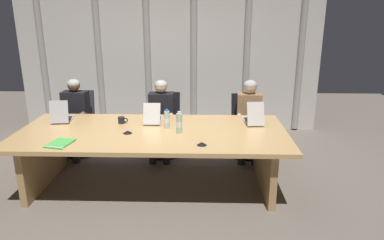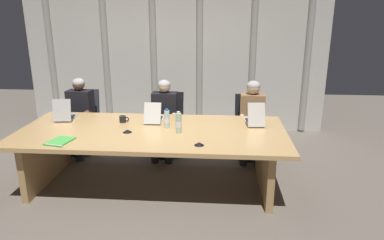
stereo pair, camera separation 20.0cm
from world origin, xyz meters
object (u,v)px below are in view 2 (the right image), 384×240
(coffee_mug_near, at_px, (123,119))
(conference_mic_middle, at_px, (127,131))
(laptop_left_mid, at_px, (154,117))
(office_chair_left_mid, at_px, (168,131))
(office_chair_center, at_px, (250,133))
(person_center, at_px, (252,116))
(person_left_end, at_px, (79,113))
(water_bottle_secondary, at_px, (179,123))
(person_left_mid, at_px, (164,115))
(water_bottle_primary, at_px, (167,119))
(spiral_notepad, at_px, (60,141))
(office_chair_left_end, at_px, (84,128))
(laptop_center, at_px, (254,119))
(conference_mic_left_side, at_px, (199,144))
(laptop_left_end, at_px, (65,115))

(coffee_mug_near, relative_size, conference_mic_middle, 1.16)
(conference_mic_middle, bearing_deg, laptop_left_mid, 63.64)
(office_chair_left_mid, height_order, office_chair_center, office_chair_left_mid)
(person_center, bearing_deg, person_left_end, -85.81)
(water_bottle_secondary, bearing_deg, office_chair_center, 50.75)
(person_left_mid, relative_size, coffee_mug_near, 9.01)
(person_left_end, bearing_deg, person_center, 93.64)
(water_bottle_primary, bearing_deg, person_left_mid, 101.50)
(coffee_mug_near, distance_m, spiral_notepad, 0.93)
(office_chair_left_end, xyz_separation_m, person_left_end, (0.00, -0.16, 0.30))
(laptop_left_mid, relative_size, office_chair_left_end, 0.45)
(person_center, distance_m, water_bottle_secondary, 1.42)
(laptop_center, xyz_separation_m, person_center, (0.03, 0.59, -0.13))
(conference_mic_left_side, bearing_deg, laptop_left_mid, 126.93)
(office_chair_left_end, relative_size, coffee_mug_near, 7.33)
(laptop_left_mid, height_order, person_left_mid, person_left_mid)
(laptop_left_end, bearing_deg, spiral_notepad, -167.56)
(laptop_center, height_order, person_left_mid, person_left_mid)
(conference_mic_middle, relative_size, spiral_notepad, 0.32)
(office_chair_left_mid, relative_size, person_center, 0.79)
(coffee_mug_near, xyz_separation_m, conference_mic_left_side, (1.04, -0.76, -0.03))
(office_chair_center, xyz_separation_m, coffee_mug_near, (-1.74, -0.82, 0.43))
(person_left_end, xyz_separation_m, water_bottle_secondary, (1.64, -1.03, 0.20))
(water_bottle_primary, height_order, conference_mic_middle, water_bottle_primary)
(person_left_mid, distance_m, coffee_mug_near, 0.81)
(conference_mic_middle, bearing_deg, water_bottle_primary, 24.40)
(office_chair_center, xyz_separation_m, person_center, (-0.00, -0.16, 0.32))
(person_left_mid, xyz_separation_m, water_bottle_secondary, (0.34, -1.03, 0.20))
(person_left_mid, bearing_deg, person_center, 90.03)
(office_chair_left_end, bearing_deg, conference_mic_left_side, 47.84)
(conference_mic_left_side, bearing_deg, water_bottle_primary, 127.22)
(laptop_center, bearing_deg, water_bottle_primary, 99.04)
(office_chair_left_end, bearing_deg, laptop_left_mid, 57.62)
(office_chair_left_end, height_order, person_left_end, person_left_end)
(laptop_left_mid, height_order, office_chair_left_end, laptop_left_mid)
(water_bottle_secondary, height_order, conference_mic_middle, water_bottle_secondary)
(laptop_left_mid, bearing_deg, conference_mic_left_side, -144.05)
(laptop_center, height_order, office_chair_left_end, laptop_center)
(person_left_end, height_order, conference_mic_left_side, person_left_end)
(office_chair_center, relative_size, person_left_end, 0.78)
(office_chair_left_end, distance_m, water_bottle_primary, 1.86)
(water_bottle_primary, height_order, coffee_mug_near, water_bottle_primary)
(office_chair_left_mid, bearing_deg, person_left_end, -80.05)
(office_chair_left_mid, relative_size, conference_mic_middle, 8.38)
(person_left_end, distance_m, coffee_mug_near, 1.10)
(person_left_end, relative_size, coffee_mug_near, 9.08)
(laptop_center, height_order, water_bottle_primary, laptop_center)
(person_left_mid, relative_size, conference_mic_middle, 10.49)
(person_center, bearing_deg, office_chair_center, -176.20)
(person_left_mid, relative_size, conference_mic_left_side, 10.49)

